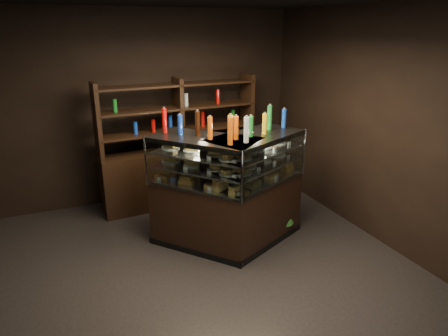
% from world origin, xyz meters
% --- Properties ---
extents(ground, '(5.00, 5.00, 0.00)m').
position_xyz_m(ground, '(0.00, 0.00, 0.00)').
color(ground, black).
rests_on(ground, ground).
extents(room_shell, '(5.02, 5.02, 3.01)m').
position_xyz_m(room_shell, '(0.00, 0.00, 1.94)').
color(room_shell, black).
rests_on(room_shell, ground).
extents(display_case, '(2.06, 1.46, 1.46)m').
position_xyz_m(display_case, '(0.64, 0.54, 0.49)').
color(display_case, black).
rests_on(display_case, ground).
extents(food_display, '(1.70, 1.03, 0.45)m').
position_xyz_m(food_display, '(0.64, 0.54, 1.12)').
color(food_display, gold).
rests_on(food_display, display_case).
extents(bottles_top, '(1.53, 0.89, 0.30)m').
position_xyz_m(bottles_top, '(0.64, 0.54, 1.59)').
color(bottles_top, '#B20C0A').
rests_on(bottles_top, display_case).
extents(potted_conifer, '(0.33, 0.33, 0.70)m').
position_xyz_m(potted_conifer, '(1.40, 0.48, 0.40)').
color(potted_conifer, black).
rests_on(potted_conifer, ground).
extents(back_shelving, '(2.50, 0.57, 2.00)m').
position_xyz_m(back_shelving, '(0.45, 2.05, 0.61)').
color(back_shelving, black).
rests_on(back_shelving, ground).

